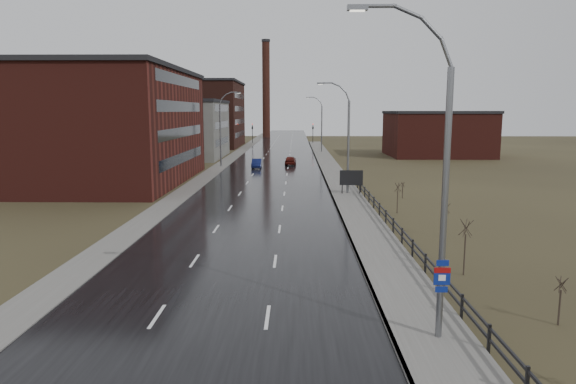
{
  "coord_description": "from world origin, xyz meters",
  "views": [
    {
      "loc": [
        3.45,
        -16.16,
        8.51
      ],
      "look_at": [
        2.94,
        18.58,
        3.0
      ],
      "focal_mm": 32.0,
      "sensor_mm": 36.0,
      "label": 1
    }
  ],
  "objects_px": {
    "billboard": "(351,178)",
    "car_far": "(291,161)",
    "streetlight_main": "(436,180)",
    "car_near": "(257,164)"
  },
  "relations": [
    {
      "from": "streetlight_main",
      "to": "car_far",
      "type": "height_order",
      "value": "streetlight_main"
    },
    {
      "from": "car_near",
      "to": "car_far",
      "type": "height_order",
      "value": "car_far"
    },
    {
      "from": "car_far",
      "to": "billboard",
      "type": "bearing_deg",
      "value": 104.82
    },
    {
      "from": "billboard",
      "to": "car_far",
      "type": "height_order",
      "value": "billboard"
    },
    {
      "from": "car_near",
      "to": "billboard",
      "type": "bearing_deg",
      "value": -65.97
    },
    {
      "from": "billboard",
      "to": "car_far",
      "type": "xyz_separation_m",
      "value": [
        -6.45,
        29.18,
        -1.02
      ]
    },
    {
      "from": "streetlight_main",
      "to": "car_near",
      "type": "xyz_separation_m",
      "value": [
        -10.85,
        58.47,
        -5.39
      ]
    },
    {
      "from": "streetlight_main",
      "to": "car_far",
      "type": "distance_m",
      "value": 63.13
    },
    {
      "from": "car_near",
      "to": "car_far",
      "type": "xyz_separation_m",
      "value": [
        5.03,
        4.17,
        0.05
      ]
    },
    {
      "from": "billboard",
      "to": "car_near",
      "type": "relative_size",
      "value": 0.63
    }
  ]
}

